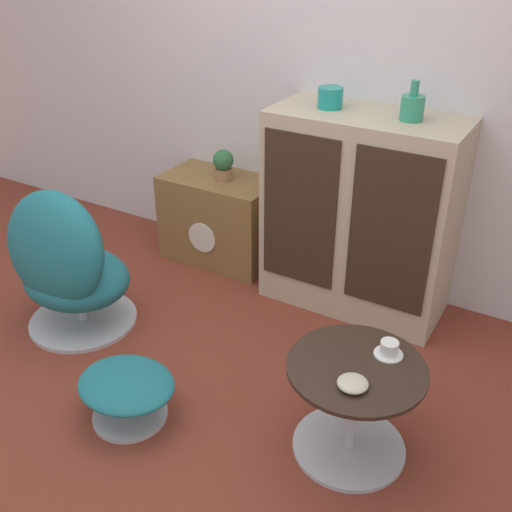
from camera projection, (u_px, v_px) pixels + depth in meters
The scene contains 12 objects.
ground_plane at pixel (159, 409), 2.75m from camera, with size 12.00×12.00×0.00m, color brown.
wall_back at pixel (321, 58), 3.29m from camera, with size 6.40×0.06×2.60m.
sideboard at pixel (360, 214), 3.27m from camera, with size 1.01×0.49×1.11m.
tv_console at pixel (220, 219), 3.85m from camera, with size 0.71×0.42×0.56m.
egg_chair at pixel (67, 266), 3.11m from camera, with size 0.63×0.61×0.84m.
ottoman at pixel (127, 389), 2.62m from camera, with size 0.45×0.38×0.23m.
coffee_table at pixel (353, 405), 2.43m from camera, with size 0.55×0.55×0.44m.
vase_leftmost at pixel (330, 98), 3.07m from camera, with size 0.13×0.13×0.11m.
vase_inner_left at pixel (412, 107), 2.87m from camera, with size 0.12×0.12×0.19m.
potted_plant at pixel (223, 164), 3.65m from camera, with size 0.13×0.13×0.19m.
teacup at pixel (389, 350), 2.38m from camera, with size 0.12×0.12×0.06m.
bowl at pixel (353, 383), 2.21m from camera, with size 0.12×0.12×0.04m.
Camera 1 is at (1.42, -1.54, 1.96)m, focal length 42.00 mm.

